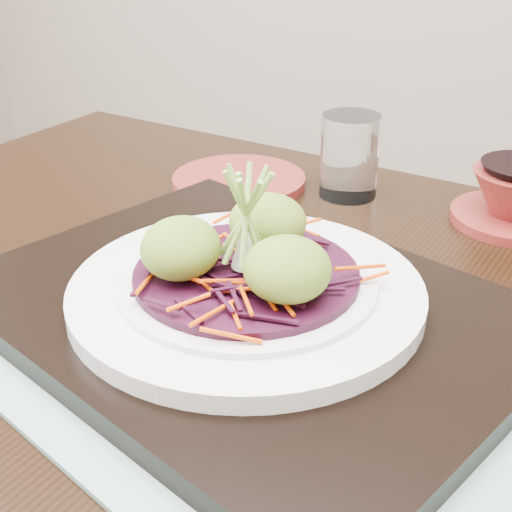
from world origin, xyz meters
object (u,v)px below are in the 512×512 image
at_px(serving_tray, 247,310).
at_px(white_plate, 246,290).
at_px(dining_table, 283,405).
at_px(water_glass, 350,156).
at_px(terracotta_side_plate, 239,181).

relative_size(serving_tray, white_plate, 1.54).
height_order(dining_table, water_glass, water_glass).
distance_m(dining_table, serving_tray, 0.11).
xyz_separation_m(serving_tray, water_glass, (-0.00, 0.31, 0.03)).
xyz_separation_m(dining_table, serving_tray, (-0.02, -0.02, 0.11)).
bearing_deg(water_glass, serving_tray, -89.39).
relative_size(dining_table, terracotta_side_plate, 7.69).
xyz_separation_m(serving_tray, terracotta_side_plate, (-0.13, 0.28, -0.01)).
bearing_deg(terracotta_side_plate, serving_tray, -64.72).
bearing_deg(white_plate, terracotta_side_plate, 115.28).
bearing_deg(water_glass, terracotta_side_plate, -170.74).
bearing_deg(dining_table, white_plate, -126.48).
bearing_deg(serving_tray, dining_table, 64.94).
height_order(serving_tray, white_plate, white_plate).
bearing_deg(serving_tray, water_glass, 111.19).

